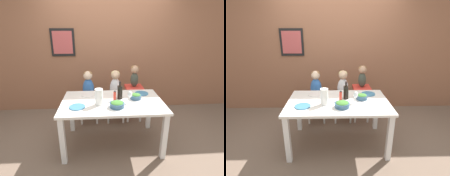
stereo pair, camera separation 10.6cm
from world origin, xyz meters
TOP-DOWN VIEW (x-y plane):
  - ground_plane at (0.00, 0.00)m, footprint 14.00×14.00m
  - wall_back at (-0.00, 1.34)m, footprint 10.00×0.09m
  - dining_table at (0.00, 0.00)m, footprint 1.49×0.92m
  - chair_far_left at (-0.40, 0.73)m, footprint 0.39×0.42m
  - chair_far_center at (0.11, 0.73)m, footprint 0.39×0.42m
  - chair_right_highchair at (0.47, 0.73)m, footprint 0.33×0.36m
  - person_child_left at (-0.40, 0.73)m, footprint 0.21×0.19m
  - person_child_center at (0.11, 0.73)m, footprint 0.21×0.19m
  - person_baby_right at (0.47, 0.74)m, footprint 0.15×0.15m
  - wine_bottle at (0.12, 0.08)m, footprint 0.08×0.08m
  - paper_towel_roll at (-0.20, -0.11)m, footprint 0.11×0.11m
  - wine_glass_near at (0.25, -0.07)m, footprint 0.07×0.07m
  - salad_bowl_large at (0.05, -0.21)m, footprint 0.21×0.21m
  - salad_bowl_small at (0.36, 0.06)m, footprint 0.17×0.17m
  - dinner_plate_front_left at (-0.49, -0.18)m, footprint 0.22×0.22m
  - dinner_plate_back_left at (-0.37, 0.26)m, footprint 0.22×0.22m
  - dinner_plate_back_right at (0.50, 0.26)m, footprint 0.22×0.22m
  - condiment_bottle_hot_sauce at (0.04, 0.03)m, footprint 0.04×0.04m

SIDE VIEW (x-z plane):
  - ground_plane at x=0.00m, z-range 0.00..0.00m
  - chair_far_left at x=-0.40m, z-range 0.16..0.62m
  - chair_far_center at x=0.11m, z-range 0.16..0.62m
  - chair_right_highchair at x=0.47m, z-range 0.19..0.88m
  - dining_table at x=0.00m, z-range 0.27..0.99m
  - dinner_plate_front_left at x=-0.49m, z-range 0.73..0.74m
  - dinner_plate_back_left at x=-0.37m, z-range 0.73..0.74m
  - dinner_plate_back_right at x=0.50m, z-range 0.73..0.74m
  - person_child_left at x=-0.40m, z-range 0.48..1.02m
  - person_child_center at x=0.11m, z-range 0.48..1.02m
  - salad_bowl_large at x=0.05m, z-range 0.73..0.81m
  - salad_bowl_small at x=0.36m, z-range 0.73..0.81m
  - condiment_bottle_hot_sauce at x=0.04m, z-range 0.72..0.88m
  - wine_bottle at x=0.12m, z-range 0.70..0.97m
  - paper_towel_roll at x=-0.20m, z-range 0.73..0.96m
  - wine_glass_near at x=0.25m, z-range 0.76..0.93m
  - person_baby_right at x=0.47m, z-range 0.72..1.13m
  - wall_back at x=0.00m, z-range 0.00..2.70m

